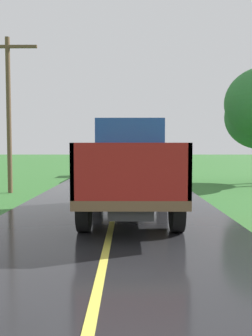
% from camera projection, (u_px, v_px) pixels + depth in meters
% --- Properties ---
extents(banana_truck_near, '(2.38, 5.82, 2.80)m').
position_uv_depth(banana_truck_near, '(130.00, 165.00, 10.17)').
color(banana_truck_near, '#2D2D30').
rests_on(banana_truck_near, road_surface).
extents(banana_truck_far, '(2.38, 5.81, 2.80)m').
position_uv_depth(banana_truck_far, '(130.00, 155.00, 23.73)').
color(banana_truck_far, '#2D2D30').
rests_on(banana_truck_far, road_surface).
extents(utility_pole_roadside, '(2.54, 0.20, 6.72)m').
position_uv_depth(utility_pole_roadside, '(9.00, 108.00, 14.92)').
color(utility_pole_roadside, brown).
rests_on(utility_pole_roadside, ground).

